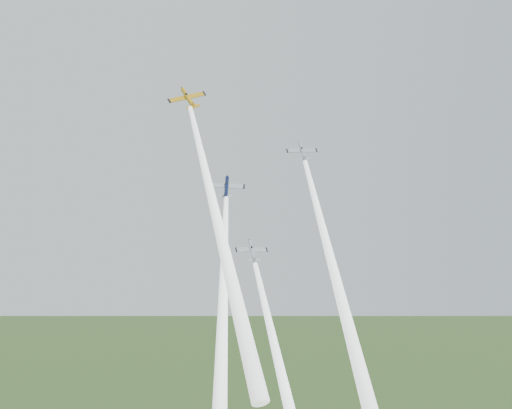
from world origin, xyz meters
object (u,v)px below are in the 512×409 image
plane_yellow (188,98)px  plane_silver_right (302,151)px  plane_navy (227,187)px  plane_silver_low (252,251)px

plane_yellow → plane_silver_right: (23.73, -2.79, -10.76)m
plane_yellow → plane_silver_right: size_ratio=1.22×
plane_navy → plane_silver_right: bearing=-5.2°
plane_silver_right → plane_navy: bearing=164.6°
plane_silver_right → plane_silver_low: plane_silver_right is taller
plane_navy → plane_silver_low: bearing=-55.5°
plane_navy → plane_silver_right: plane_silver_right is taller
plane_yellow → plane_silver_low: 34.59m
plane_yellow → plane_navy: bearing=4.0°
plane_yellow → plane_navy: size_ratio=1.06×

